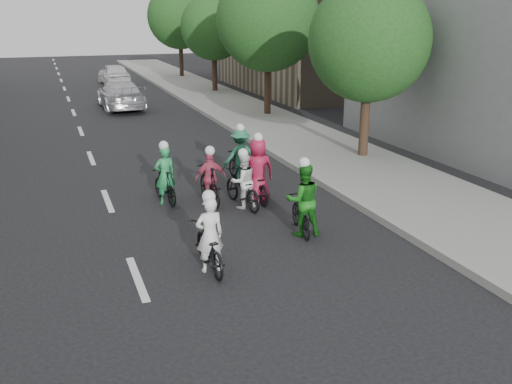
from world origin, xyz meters
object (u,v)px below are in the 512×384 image
cyclist_2 (240,160)px  follow_car_trail (114,74)px  cyclist_3 (257,177)px  follow_car_lead (120,95)px  cyclist_5 (165,181)px  cyclist_0 (242,186)px  cyclist_1 (302,205)px  cyclist_4 (210,182)px  cyclist_6 (209,244)px

cyclist_2 → follow_car_trail: cyclist_2 is taller
cyclist_3 → follow_car_lead: (-1.38, 16.73, 0.07)m
cyclist_3 → cyclist_5: size_ratio=1.11×
cyclist_0 → cyclist_3: (0.54, 0.33, 0.09)m
cyclist_3 → follow_car_lead: bearing=-82.4°
cyclist_1 → cyclist_5: bearing=-43.8°
follow_car_lead → follow_car_trail: follow_car_trail is taller
cyclist_1 → cyclist_4: size_ratio=1.06×
cyclist_3 → follow_car_trail: cyclist_3 is taller
cyclist_1 → cyclist_0: bearing=-64.6°
cyclist_3 → cyclist_5: 2.45m
cyclist_6 → cyclist_0: bearing=-119.3°
follow_car_lead → cyclist_4: bearing=89.2°
cyclist_2 → cyclist_6: size_ratio=1.04×
follow_car_trail → cyclist_5: bearing=82.4°
cyclist_3 → cyclist_5: bearing=-13.8°
cyclist_4 → follow_car_lead: cyclist_4 is taller
cyclist_1 → follow_car_lead: bearing=-76.0°
cyclist_3 → cyclist_4: size_ratio=1.09×
cyclist_0 → cyclist_2: 2.21m
cyclist_5 → follow_car_trail: cyclist_5 is taller
cyclist_4 → cyclist_5: cyclist_5 is taller
cyclist_0 → follow_car_lead: 17.07m
cyclist_1 → follow_car_trail: 30.04m
cyclist_6 → follow_car_lead: (1.01, 20.40, 0.19)m
cyclist_4 → follow_car_trail: size_ratio=0.40×
cyclist_3 → cyclist_4: 1.27m
cyclist_5 → follow_car_trail: 26.79m
cyclist_6 → follow_car_lead: 20.43m
cyclist_3 → follow_car_trail: size_ratio=0.44×
cyclist_5 → cyclist_4: bearing=147.8°
cyclist_2 → cyclist_3: (-0.12, -1.78, -0.04)m
cyclist_4 → cyclist_1: bearing=114.2°
cyclist_1 → follow_car_lead: 19.40m
cyclist_1 → follow_car_lead: size_ratio=0.36×
cyclist_0 → cyclist_2: (0.65, 2.10, 0.13)m
cyclist_4 → cyclist_6: (-1.14, -3.92, -0.05)m
cyclist_2 → cyclist_5: (-2.47, -1.07, -0.11)m
cyclist_0 → follow_car_trail: bearing=-98.4°
cyclist_4 → cyclist_5: size_ratio=1.02×
cyclist_5 → follow_car_lead: size_ratio=0.34×
cyclist_0 → cyclist_5: bearing=-37.8°
cyclist_5 → follow_car_trail: bearing=-103.7°
cyclist_6 → follow_car_lead: cyclist_6 is taller
cyclist_4 → follow_car_trail: 27.20m
cyclist_5 → cyclist_6: bearing=80.0°
cyclist_4 → cyclist_0: bearing=140.1°
cyclist_6 → follow_car_trail: 31.17m
cyclist_5 → cyclist_6: size_ratio=0.99×
cyclist_4 → follow_car_trail: (0.84, 27.18, 0.14)m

